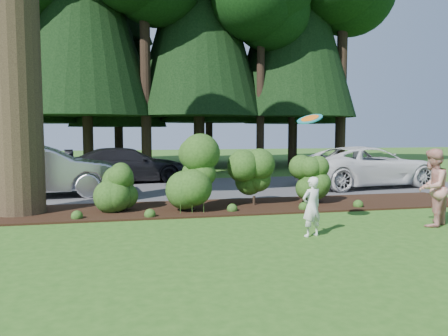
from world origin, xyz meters
name	(u,v)px	position (x,y,z in m)	size (l,w,h in m)	color
ground	(223,237)	(0.00, 0.00, 0.00)	(80.00, 80.00, 0.00)	#275317
mulch_bed	(199,208)	(0.00, 3.25, 0.03)	(16.00, 2.50, 0.05)	black
driveway	(181,188)	(0.00, 7.50, 0.01)	(22.00, 6.00, 0.03)	#38383A
shrub_row	(227,180)	(0.77, 3.14, 0.81)	(6.53, 1.60, 1.61)	#1F3D13
lily_cluster	(192,196)	(-0.30, 2.40, 0.50)	(0.69, 0.09, 0.57)	#1F3D13
car_silver_wagon	(40,171)	(-4.67, 6.35, 0.87)	(1.77, 5.07, 1.67)	#ABABB0
car_white_suv	(367,166)	(7.01, 6.51, 0.79)	(2.52, 5.47, 1.52)	silver
car_dark_suv	(128,165)	(-1.93, 9.78, 0.74)	(1.98, 4.88, 1.42)	black
child	(312,207)	(1.77, -0.32, 0.61)	(0.45, 0.29, 1.23)	silver
adult	(432,188)	(4.83, 0.03, 0.88)	(0.85, 0.66, 1.76)	#B02717
frisbee	(310,119)	(1.86, 0.05, 2.40)	(0.55, 0.53, 0.30)	#177682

